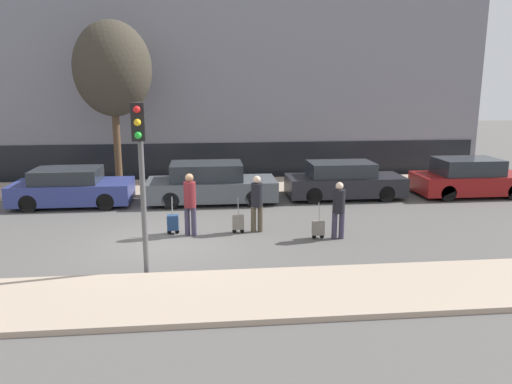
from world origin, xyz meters
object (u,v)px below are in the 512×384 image
at_px(parked_car_0, 72,188).
at_px(parked_car_1, 210,184).
at_px(trolley_right, 318,228).
at_px(traffic_light, 140,155).
at_px(trolley_center, 238,222).
at_px(parked_car_3, 469,178).
at_px(pedestrian_left, 190,200).
at_px(pedestrian_center, 257,200).
at_px(trolley_left, 173,223).
at_px(pedestrian_right, 339,207).
at_px(parked_car_2, 344,181).
at_px(bare_tree_near_crossing, 113,69).

bearing_deg(parked_car_0, parked_car_1, -0.78).
distance_m(parked_car_0, trolley_right, 9.10).
bearing_deg(traffic_light, parked_car_0, 115.44).
bearing_deg(parked_car_1, trolley_center, -79.21).
bearing_deg(parked_car_3, trolley_right, -146.11).
height_order(parked_car_3, pedestrian_left, pedestrian_left).
xyz_separation_m(pedestrian_center, trolley_right, (1.63, -0.82, -0.63)).
bearing_deg(trolley_right, trolley_left, 167.82).
xyz_separation_m(trolley_left, pedestrian_center, (2.42, -0.06, 0.61)).
relative_size(parked_car_1, pedestrian_right, 2.87).
distance_m(parked_car_3, pedestrian_center, 9.42).
bearing_deg(trolley_center, traffic_light, -127.13).
xyz_separation_m(parked_car_1, trolley_center, (0.73, -3.85, -0.36)).
height_order(parked_car_1, trolley_center, parked_car_1).
xyz_separation_m(pedestrian_left, pedestrian_right, (4.09, -0.72, -0.12)).
distance_m(pedestrian_center, pedestrian_right, 2.35).
relative_size(parked_car_2, trolley_center, 4.11).
bearing_deg(trolley_center, trolley_right, -19.67).
relative_size(pedestrian_center, trolley_center, 1.58).
bearing_deg(pedestrian_center, parked_car_2, 43.19).
bearing_deg(trolley_center, trolley_left, 177.09).
relative_size(parked_car_1, parked_car_2, 1.07).
bearing_deg(bare_tree_near_crossing, pedestrian_center, -51.86).
xyz_separation_m(pedestrian_left, trolley_center, (1.36, 0.11, -0.71)).
xyz_separation_m(parked_car_3, pedestrian_left, (-10.50, -4.00, 0.35)).
distance_m(parked_car_3, pedestrian_right, 7.97).
xyz_separation_m(parked_car_2, parked_car_3, (4.89, -0.09, 0.03)).
bearing_deg(parked_car_0, trolley_center, -34.89).
relative_size(parked_car_0, trolley_center, 3.86).
distance_m(pedestrian_left, trolley_right, 3.68).
bearing_deg(trolley_left, parked_car_2, 32.43).
bearing_deg(trolley_left, pedestrian_center, -1.40).
height_order(pedestrian_center, bare_tree_near_crossing, bare_tree_near_crossing).
xyz_separation_m(trolley_right, traffic_light, (-4.48, -2.26, 2.44)).
relative_size(parked_car_2, trolley_right, 4.15).
relative_size(parked_car_1, trolley_center, 4.38).
bearing_deg(bare_tree_near_crossing, pedestrian_left, -64.95).
relative_size(pedestrian_left, traffic_light, 0.46).
bearing_deg(trolley_right, parked_car_3, 33.89).
relative_size(trolley_right, bare_tree_near_crossing, 0.16).
distance_m(pedestrian_center, trolley_right, 1.93).
height_order(parked_car_0, traffic_light, traffic_light).
bearing_deg(pedestrian_center, trolley_left, 174.92).
bearing_deg(pedestrian_right, trolley_left, 174.24).
bearing_deg(pedestrian_left, parked_car_0, 158.36).
distance_m(parked_car_1, pedestrian_center, 4.03).
height_order(pedestrian_center, trolley_right, pedestrian_center).
height_order(parked_car_1, pedestrian_right, pedestrian_right).
bearing_deg(parked_car_2, parked_car_3, -1.06).
height_order(parked_car_2, bare_tree_near_crossing, bare_tree_near_crossing).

